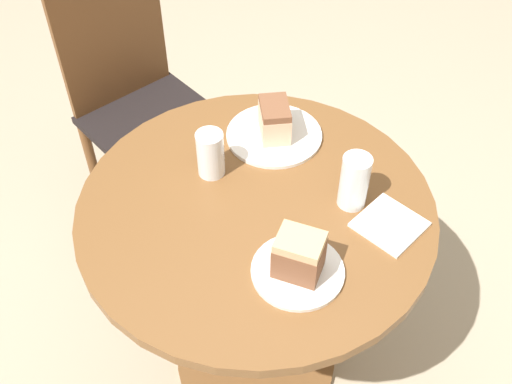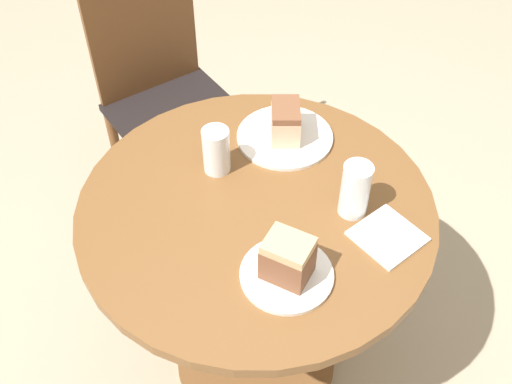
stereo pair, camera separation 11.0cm
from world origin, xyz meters
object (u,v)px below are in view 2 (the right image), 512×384
at_px(cake_slice_far, 285,122).
at_px(glass_lemonade, 355,192).
at_px(plate_far, 285,137).
at_px(cake_slice_near, 288,258).
at_px(plate_near, 287,275).
at_px(chair, 168,97).
at_px(glass_water, 216,152).

relative_size(cake_slice_far, glass_lemonade, 0.92).
height_order(plate_far, glass_lemonade, glass_lemonade).
bearing_deg(cake_slice_near, glass_lemonade, 21.64).
height_order(plate_near, cake_slice_near, cake_slice_near).
relative_size(chair, plate_near, 4.91).
bearing_deg(cake_slice_near, plate_far, 60.64).
bearing_deg(plate_far, plate_near, -119.36).
height_order(glass_lemonade, glass_water, glass_lemonade).
bearing_deg(plate_far, chair, 99.75).
xyz_separation_m(chair, glass_water, (-0.10, -0.63, 0.30)).
xyz_separation_m(cake_slice_near, cake_slice_far, (0.21, 0.38, -0.00)).
height_order(cake_slice_far, glass_water, glass_water).
bearing_deg(glass_lemonade, cake_slice_near, -158.36).
distance_m(plate_near, plate_far, 0.44).
xyz_separation_m(chair, cake_slice_far, (0.10, -0.61, 0.30)).
bearing_deg(plate_near, cake_slice_far, 60.64).
xyz_separation_m(plate_near, glass_lemonade, (0.23, 0.09, 0.06)).
height_order(chair, cake_slice_far, chair).
relative_size(chair, glass_lemonade, 7.02).
bearing_deg(cake_slice_far, glass_water, -174.40).
relative_size(plate_far, glass_water, 2.08).
xyz_separation_m(plate_near, plate_far, (0.21, 0.38, 0.00)).
distance_m(plate_far, glass_lemonade, 0.30).
xyz_separation_m(plate_far, glass_water, (-0.20, -0.02, 0.05)).
xyz_separation_m(plate_far, cake_slice_near, (-0.21, -0.38, 0.06)).
bearing_deg(glass_lemonade, plate_far, 92.14).
bearing_deg(cake_slice_far, cake_slice_near, -119.36).
height_order(plate_near, cake_slice_far, cake_slice_far).
bearing_deg(chair, glass_water, -105.78).
relative_size(cake_slice_near, glass_water, 1.03).
xyz_separation_m(plate_far, glass_lemonade, (0.01, -0.29, 0.06)).
height_order(chair, glass_lemonade, chair).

